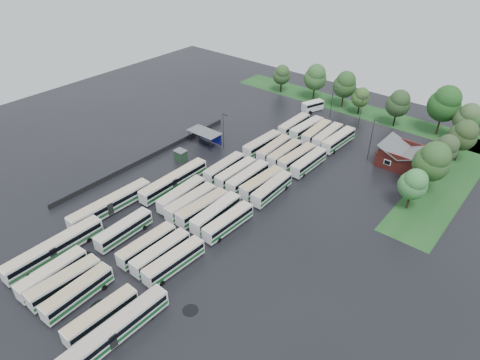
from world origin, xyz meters
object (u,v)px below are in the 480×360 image
Objects in this scene: artic_bus_west_a at (54,248)px; minibus at (313,106)px; brick_building at (403,159)px; artic_bus_east at (113,332)px.

artic_bus_west_a is 78.87m from minibus.
artic_bus_west_a is (-33.28, -65.71, -0.08)m from brick_building.
artic_bus_west_a is at bearing -116.86° from brick_building.
minibus is (-31.61, 13.14, -0.35)m from brick_building.
brick_building is at bearing 63.05° from artic_bus_west_a.
artic_bus_west_a is at bearing 170.24° from artic_bus_east.
artic_bus_east is at bearing -99.79° from brick_building.
brick_building is at bearing -2.29° from minibus.
artic_bus_east is 2.63× the size of minibus.
brick_building is 70.58m from artic_bus_east.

